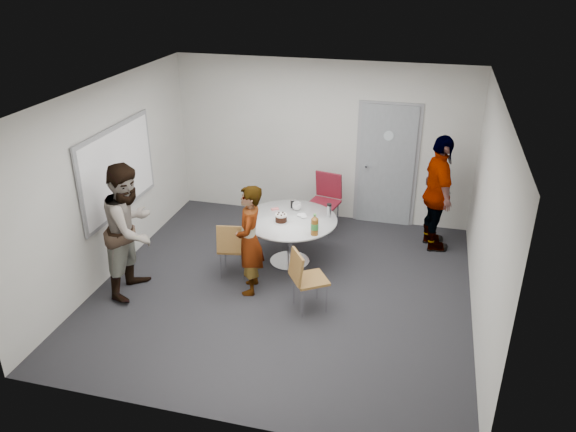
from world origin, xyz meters
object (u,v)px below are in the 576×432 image
(chair_near_right, at_px, (304,275))
(person_right, at_px, (438,194))
(door, at_px, (386,166))
(chair_near_left, at_px, (232,245))
(person_left, at_px, (131,229))
(chair_far, at_px, (326,196))
(person_main, at_px, (249,240))
(table, at_px, (291,225))
(whiteboard, at_px, (118,170))

(chair_near_right, distance_m, person_right, 2.71)
(door, xyz_separation_m, chair_near_left, (-1.88, -2.35, -0.51))
(door, distance_m, person_left, 4.27)
(chair_far, bearing_deg, chair_near_left, 73.42)
(person_main, xyz_separation_m, person_left, (-1.52, -0.36, 0.15))
(chair_near_right, bearing_deg, person_right, 110.83)
(table, distance_m, chair_far, 1.25)
(chair_near_left, xyz_separation_m, chair_far, (0.97, 1.82, 0.09))
(chair_near_right, height_order, person_right, person_right)
(whiteboard, bearing_deg, table, 12.51)
(chair_near_left, bearing_deg, chair_far, 52.33)
(chair_near_left, distance_m, person_left, 1.39)
(table, height_order, person_right, person_right)
(whiteboard, height_order, table, whiteboard)
(whiteboard, relative_size, person_left, 1.04)
(door, relative_size, person_right, 1.16)
(person_main, height_order, person_right, person_right)
(chair_far, distance_m, person_main, 2.19)
(table, xyz_separation_m, chair_near_left, (-0.70, -0.60, -0.11))
(whiteboard, relative_size, table, 1.38)
(whiteboard, xyz_separation_m, chair_far, (2.65, 1.75, -0.85))
(table, relative_size, chair_far, 1.40)
(person_right, bearing_deg, person_main, 112.35)
(whiteboard, xyz_separation_m, person_main, (2.03, -0.34, -0.68))
(chair_near_left, xyz_separation_m, chair_near_right, (1.15, -0.54, 0.00))
(person_main, distance_m, person_left, 1.57)
(table, xyz_separation_m, person_right, (2.03, 1.03, 0.29))
(person_main, relative_size, person_left, 0.84)
(chair_near_left, distance_m, person_right, 3.20)
(chair_near_right, height_order, person_left, person_left)
(chair_far, height_order, person_right, person_right)
(chair_far, distance_m, person_right, 1.79)
(door, xyz_separation_m, chair_near_right, (-0.72, -2.89, -0.51))
(chair_near_right, bearing_deg, person_main, -141.78)
(door, distance_m, whiteboard, 4.25)
(chair_near_left, bearing_deg, chair_near_right, -34.63)
(person_right, bearing_deg, chair_near_left, 104.66)
(chair_near_right, bearing_deg, person_left, -120.93)
(door, relative_size, table, 1.54)
(door, height_order, chair_near_left, door)
(person_left, bearing_deg, chair_near_left, -60.67)
(whiteboard, height_order, chair_near_right, whiteboard)
(chair_near_right, bearing_deg, chair_far, 151.25)
(whiteboard, distance_m, chair_near_left, 1.93)
(chair_near_left, xyz_separation_m, person_left, (-1.17, -0.63, 0.40))
(door, relative_size, whiteboard, 1.12)
(table, distance_m, person_main, 0.95)
(chair_far, xyz_separation_m, person_left, (-2.14, -2.45, 0.32))
(chair_near_left, xyz_separation_m, person_main, (0.35, -0.27, 0.25))
(whiteboard, xyz_separation_m, table, (2.38, 0.53, -0.83))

